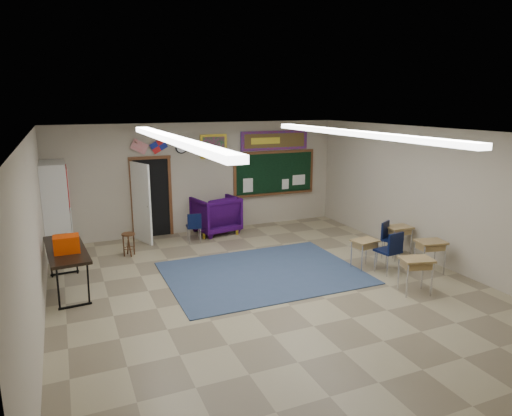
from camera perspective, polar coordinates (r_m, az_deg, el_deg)
name	(u,v)px	position (r m, az deg, el deg)	size (l,w,h in m)	color
floor	(270,289)	(8.99, 1.82, -10.05)	(9.00, 9.00, 0.00)	gray
back_wall	(202,178)	(12.65, -6.80, 3.78)	(8.00, 0.04, 3.00)	#A89E88
front_wall	(465,315)	(5.04, 24.66, -12.02)	(8.00, 0.04, 3.00)	#A89E88
left_wall	(34,239)	(7.77, -25.96, -3.45)	(0.04, 9.00, 3.00)	#A89E88
right_wall	(435,197)	(10.80, 21.50, 1.34)	(0.04, 9.00, 3.00)	#A89E88
ceiling	(272,133)	(8.28, 1.98, 9.40)	(8.00, 9.00, 0.04)	silver
area_rug	(263,273)	(9.74, 0.89, -8.11)	(4.00, 3.00, 0.02)	#313F5D
fluorescent_strips	(272,136)	(8.29, 1.97, 8.99)	(3.86, 6.00, 0.10)	white
doorway	(149,199)	(12.25, -13.28, 1.11)	(1.10, 0.89, 2.16)	black
chalkboard	(275,174)	(13.40, 2.33, 4.23)	(2.55, 0.14, 1.30)	#5C321A
bulletin_board	(275,140)	(13.29, 2.36, 8.44)	(2.10, 0.05, 0.55)	#AA180E
framed_art_print	(214,146)	(12.61, -5.32, 7.69)	(0.75, 0.05, 0.65)	#AA8E21
wall_clock	(181,148)	(12.37, -9.32, 7.46)	(0.32, 0.05, 0.32)	black
wall_flags	(149,144)	(12.15, -13.24, 7.81)	(1.16, 0.06, 0.70)	red
storage_cabinet	(57,209)	(11.59, -23.64, -0.13)	(0.59, 1.25, 2.20)	silver
wingback_armchair	(215,214)	(12.59, -5.11, -0.79)	(1.10, 1.13, 1.03)	#230539
student_chair_reading	(194,227)	(11.84, -7.77, -2.39)	(0.39, 0.39, 0.78)	black
student_chair_desk_a	(388,252)	(10.02, 16.14, -5.29)	(0.46, 0.46, 0.92)	black
student_chair_desk_b	(392,241)	(10.96, 16.64, -3.94)	(0.42, 0.42, 0.85)	black
student_desk_front_left	(364,253)	(10.18, 13.40, -5.44)	(0.59, 0.48, 0.64)	olive
student_desk_front_right	(398,239)	(11.25, 17.31, -3.72)	(0.60, 0.46, 0.70)	olive
student_desk_back_left	(415,274)	(9.15, 19.30, -7.77)	(0.67, 0.57, 0.70)	olive
student_desk_back_right	(430,255)	(10.32, 20.89, -5.51)	(0.66, 0.54, 0.70)	olive
folding_table	(68,267)	(9.50, -22.49, -6.83)	(0.83, 2.07, 1.15)	black
wooden_stool	(129,244)	(11.13, -15.61, -4.37)	(0.31, 0.31, 0.54)	#492816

